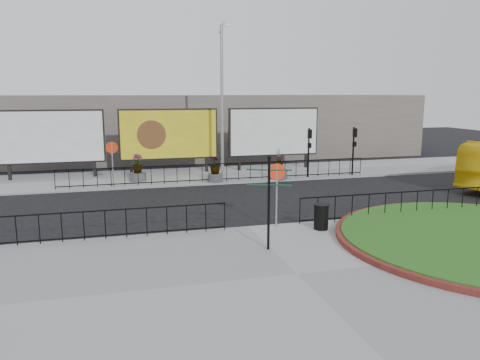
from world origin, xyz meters
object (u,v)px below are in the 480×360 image
object	(u,v)px
litter_bin	(321,217)
planter_b	(215,171)
billboard_mid	(169,135)
planter_a	(138,170)
planter_c	(279,170)
fingerpost_sign	(269,193)
lamp_post	(222,99)

from	to	relation	value
litter_bin	planter_b	world-z (taller)	planter_b
billboard_mid	planter_b	bearing A→B (deg)	-58.32
planter_a	planter_c	distance (m)	8.32
planter_b	billboard_mid	bearing A→B (deg)	121.68
billboard_mid	litter_bin	world-z (taller)	billboard_mid
litter_bin	planter_b	xyz separation A→B (m)	(-1.84, 10.49, 0.13)
billboard_mid	planter_b	xyz separation A→B (m)	(2.20, -3.57, -1.86)
planter_a	fingerpost_sign	bearing A→B (deg)	-75.44
litter_bin	planter_a	distance (m)	13.34
billboard_mid	planter_a	bearing A→B (deg)	-133.66
fingerpost_sign	planter_b	xyz separation A→B (m)	(0.81, 12.17, -1.26)
lamp_post	litter_bin	xyz separation A→B (m)	(1.04, -12.09, -4.22)
lamp_post	planter_c	bearing A→B (deg)	-27.43
planter_a	planter_c	xyz separation A→B (m)	(8.21, -1.35, -0.11)
lamp_post	litter_bin	distance (m)	12.84
lamp_post	planter_a	distance (m)	6.55
fingerpost_sign	planter_c	bearing A→B (deg)	93.76
lamp_post	planter_a	bearing A→B (deg)	-177.20
billboard_mid	planter_a	xyz separation A→B (m)	(-2.12, -2.22, -1.85)
lamp_post	planter_b	bearing A→B (deg)	-116.66
litter_bin	planter_c	xyz separation A→B (m)	(2.05, 10.49, 0.04)
lamp_post	fingerpost_sign	bearing A→B (deg)	-96.70
billboard_mid	lamp_post	xyz separation A→B (m)	(3.01, -1.97, 2.23)
lamp_post	planter_b	world-z (taller)	lamp_post
planter_a	lamp_post	bearing A→B (deg)	2.80
planter_b	lamp_post	bearing A→B (deg)	63.34
billboard_mid	litter_bin	xyz separation A→B (m)	(4.04, -14.06, -1.99)
planter_a	planter_b	world-z (taller)	planter_a
lamp_post	planter_c	distance (m)	5.44
fingerpost_sign	planter_a	xyz separation A→B (m)	(-3.51, 13.52, -1.25)
fingerpost_sign	planter_c	xyz separation A→B (m)	(4.70, 12.17, -1.36)
fingerpost_sign	planter_c	world-z (taller)	fingerpost_sign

